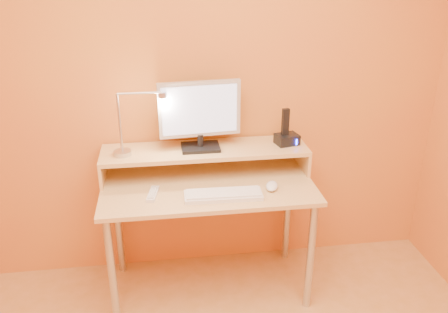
{
  "coord_description": "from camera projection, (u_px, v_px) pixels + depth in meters",
  "views": [
    {
      "loc": [
        -0.24,
        -1.18,
        1.93
      ],
      "look_at": [
        0.08,
        1.13,
        0.91
      ],
      "focal_mm": 37.63,
      "sensor_mm": 36.0,
      "label": 1
    }
  ],
  "objects": [
    {
      "name": "phone_dock",
      "position": [
        287.0,
        139.0,
        2.78
      ],
      "size": [
        0.15,
        0.13,
        0.06
      ],
      "primitive_type": "cube",
      "rotation": [
        0.0,
        0.0,
        0.22
      ],
      "color": "black",
      "rests_on": "desk_shelf"
    },
    {
      "name": "wall_back",
      "position": [
        201.0,
        79.0,
        2.74
      ],
      "size": [
        3.0,
        0.04,
        2.5
      ],
      "primitive_type": "cube",
      "color": "#CC6730",
      "rests_on": "floor"
    },
    {
      "name": "monitor_foot",
      "position": [
        201.0,
        147.0,
        2.72
      ],
      "size": [
        0.22,
        0.16,
        0.02
      ],
      "primitive_type": "cube",
      "color": "black",
      "rests_on": "desk_shelf"
    },
    {
      "name": "monitor_back",
      "position": [
        199.0,
        108.0,
        2.66
      ],
      "size": [
        0.42,
        0.05,
        0.27
      ],
      "primitive_type": "cube",
      "rotation": [
        0.0,
        0.0,
        0.08
      ],
      "color": "black",
      "rests_on": "monitor_panel"
    },
    {
      "name": "lamp_post",
      "position": [
        120.0,
        123.0,
        2.57
      ],
      "size": [
        0.01,
        0.01,
        0.33
      ],
      "primitive_type": "cylinder",
      "color": "#B6B6BD",
      "rests_on": "lamp_base"
    },
    {
      "name": "monitor_neck",
      "position": [
        200.0,
        140.0,
        2.71
      ],
      "size": [
        0.04,
        0.04,
        0.07
      ],
      "primitive_type": "cylinder",
      "color": "black",
      "rests_on": "monitor_foot"
    },
    {
      "name": "desk_shelf",
      "position": [
        205.0,
        150.0,
        2.74
      ],
      "size": [
        1.2,
        0.3,
        0.02
      ],
      "primitive_type": "cube",
      "color": "#E3A86A",
      "rests_on": "desk_lower"
    },
    {
      "name": "lamp_base",
      "position": [
        123.0,
        153.0,
        2.64
      ],
      "size": [
        0.1,
        0.1,
        0.02
      ],
      "primitive_type": "cylinder",
      "color": "#B6B6BD",
      "rests_on": "desk_shelf"
    },
    {
      "name": "desk_leg_br",
      "position": [
        287.0,
        212.0,
        3.11
      ],
      "size": [
        0.04,
        0.04,
        0.69
      ],
      "primitive_type": "cylinder",
      "color": "#B6B6BD",
      "rests_on": "floor"
    },
    {
      "name": "shelf_riser_left",
      "position": [
        103.0,
        169.0,
        2.69
      ],
      "size": [
        0.02,
        0.3,
        0.14
      ],
      "primitive_type": "cube",
      "color": "#E3A86A",
      "rests_on": "desk_lower"
    },
    {
      "name": "desk_leg_fr",
      "position": [
        310.0,
        257.0,
        2.65
      ],
      "size": [
        0.04,
        0.04,
        0.69
      ],
      "primitive_type": "cylinder",
      "color": "#B6B6BD",
      "rests_on": "floor"
    },
    {
      "name": "phone_handset",
      "position": [
        285.0,
        122.0,
        2.74
      ],
      "size": [
        0.04,
        0.03,
        0.16
      ],
      "primitive_type": "cube",
      "rotation": [
        0.0,
        0.0,
        0.22
      ],
      "color": "black",
      "rests_on": "phone_dock"
    },
    {
      "name": "phone_led",
      "position": [
        297.0,
        142.0,
        2.74
      ],
      "size": [
        0.01,
        0.0,
        0.04
      ],
      "primitive_type": "cube",
      "color": "#2B40FF",
      "rests_on": "phone_dock"
    },
    {
      "name": "remote_control",
      "position": [
        153.0,
        194.0,
        2.54
      ],
      "size": [
        0.07,
        0.17,
        0.02
      ],
      "primitive_type": "cube",
      "rotation": [
        0.0,
        0.0,
        -0.18
      ],
      "color": "silver",
      "rests_on": "desk_lower"
    },
    {
      "name": "lamp_bulb",
      "position": [
        162.0,
        98.0,
        2.54
      ],
      "size": [
        0.03,
        0.03,
        0.0
      ],
      "primitive_type": "cylinder",
      "color": "#FFEAC6",
      "rests_on": "lamp_head"
    },
    {
      "name": "desk_leg_bl",
      "position": [
        118.0,
        225.0,
        2.97
      ],
      "size": [
        0.04,
        0.04,
        0.69
      ],
      "primitive_type": "cylinder",
      "color": "#B6B6BD",
      "rests_on": "floor"
    },
    {
      "name": "keyboard",
      "position": [
        223.0,
        195.0,
        2.52
      ],
      "size": [
        0.42,
        0.15,
        0.02
      ],
      "primitive_type": "cube",
      "rotation": [
        0.0,
        0.0,
        -0.03
      ],
      "color": "silver",
      "rests_on": "desk_lower"
    },
    {
      "name": "monitor_screen",
      "position": [
        200.0,
        110.0,
        2.62
      ],
      "size": [
        0.42,
        0.04,
        0.28
      ],
      "primitive_type": "cube",
      "rotation": [
        0.0,
        0.0,
        0.08
      ],
      "color": "#C3D0FF",
      "rests_on": "monitor_panel"
    },
    {
      "name": "mouse",
      "position": [
        272.0,
        186.0,
        2.6
      ],
      "size": [
        0.1,
        0.13,
        0.04
      ],
      "primitive_type": "ellipsoid",
      "rotation": [
        0.0,
        0.0,
        -0.33
      ],
      "color": "white",
      "rests_on": "desk_lower"
    },
    {
      "name": "lamp_head",
      "position": [
        162.0,
        95.0,
        2.54
      ],
      "size": [
        0.04,
        0.04,
        0.03
      ],
      "primitive_type": "cylinder",
      "color": "#B6B6BD",
      "rests_on": "lamp_arm"
    },
    {
      "name": "shelf_riser_right",
      "position": [
        302.0,
        157.0,
        2.84
      ],
      "size": [
        0.02,
        0.3,
        0.14
      ],
      "primitive_type": "cube",
      "color": "#E3A86A",
      "rests_on": "desk_lower"
    },
    {
      "name": "desk_leg_fl",
      "position": [
        112.0,
        274.0,
        2.51
      ],
      "size": [
        0.04,
        0.04,
        0.69
      ],
      "primitive_type": "cylinder",
      "color": "#B6B6BD",
      "rests_on": "floor"
    },
    {
      "name": "monitor_panel",
      "position": [
        200.0,
        109.0,
        2.64
      ],
      "size": [
        0.47,
        0.07,
        0.32
      ],
      "primitive_type": "cube",
      "rotation": [
        0.0,
        0.0,
        0.08
      ],
      "color": "#B8B8BA",
      "rests_on": "monitor_neck"
    },
    {
      "name": "desk_lower",
      "position": [
        208.0,
        186.0,
        2.66
      ],
      "size": [
        1.2,
        0.6,
        0.02
      ],
      "primitive_type": "cube",
      "color": "#E3A86A",
      "rests_on": "floor"
    },
    {
      "name": "lamp_arm",
      "position": [
        140.0,
        93.0,
        2.52
      ],
      "size": [
        0.24,
        0.01,
        0.01
      ],
      "primitive_type": "cylinder",
      "rotation": [
        0.0,
        1.57,
        0.0
      ],
      "color": "#B6B6BD",
      "rests_on": "lamp_post"
    }
  ]
}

